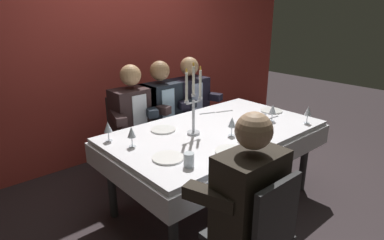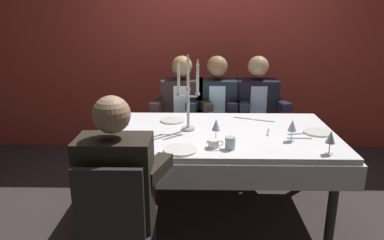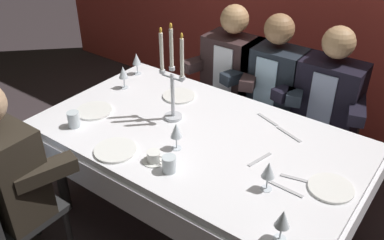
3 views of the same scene
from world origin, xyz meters
The scene contains 25 objects.
ground_plane centered at (0.00, 0.00, 0.00)m, with size 12.00×12.00×0.00m, color #342B2D.
back_wall centered at (0.00, 1.66, 1.35)m, with size 6.00×0.12×2.70m, color #C13E35.
dining_table centered at (0.00, 0.00, 0.62)m, with size 1.94×1.14×0.74m.
candelabra centered at (-0.22, 0.05, 0.99)m, with size 0.19×0.11×0.61m.
dinner_plate_0 centered at (-0.68, -0.19, 0.75)m, with size 0.23×0.23×0.01m, color white.
dinner_plate_1 centered at (-0.37, 0.29, 0.75)m, with size 0.22×0.22×0.01m, color white.
dinner_plate_2 centered at (-0.26, -0.42, 0.75)m, with size 0.24×0.24×0.01m, color white.
dinner_plate_3 centered at (0.81, -0.01, 0.75)m, with size 0.22×0.22×0.01m, color white.
wine_glass_0 centered at (-0.01, -0.19, 0.85)m, with size 0.07×0.07×0.16m.
wine_glass_1 centered at (0.56, -0.20, 0.86)m, with size 0.07×0.07×0.16m.
wine_glass_2 centered at (-0.84, 0.39, 0.85)m, with size 0.07×0.07×0.16m.
wine_glass_3 centered at (-0.76, 0.16, 0.85)m, with size 0.07×0.07×0.16m.
wine_glass_4 centered at (0.75, -0.45, 0.86)m, with size 0.07×0.07×0.16m.
water_tumbler_0 centered at (-0.65, -0.38, 0.79)m, with size 0.07×0.07×0.10m, color silver.
water_tumbler_1 centered at (0.09, -0.37, 0.78)m, with size 0.07×0.07×0.09m, color silver.
coffee_cup_0 centered at (-0.03, -0.36, 0.77)m, with size 0.13×0.12×0.06m.
fork_0 centered at (0.26, 0.38, 0.74)m, with size 0.17×0.02×0.01m, color #B7B7BC.
knife_1 centered at (0.63, -0.15, 0.74)m, with size 0.19×0.02×0.01m, color #B7B7BC.
fork_2 centered at (0.65, -0.04, 0.74)m, with size 0.17×0.02×0.01m, color #B7B7BC.
knife_3 centered at (0.44, 0.30, 0.74)m, with size 0.19×0.02×0.01m, color #B7B7BC.
fork_4 centered at (0.42, -0.01, 0.74)m, with size 0.17×0.02×0.01m, color #B7B7BC.
seated_diner_0 centered at (-0.61, -0.89, 0.74)m, with size 0.63×0.48×1.24m.
seated_diner_1 centered at (-0.31, 0.89, 0.74)m, with size 0.63×0.48×1.24m.
seated_diner_2 centered at (0.04, 0.89, 0.74)m, with size 0.63×0.48×1.24m.
seated_diner_3 centered at (0.46, 0.89, 0.74)m, with size 0.63×0.48×1.24m.
Camera 2 is at (-0.14, -2.77, 1.68)m, focal length 33.97 mm.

